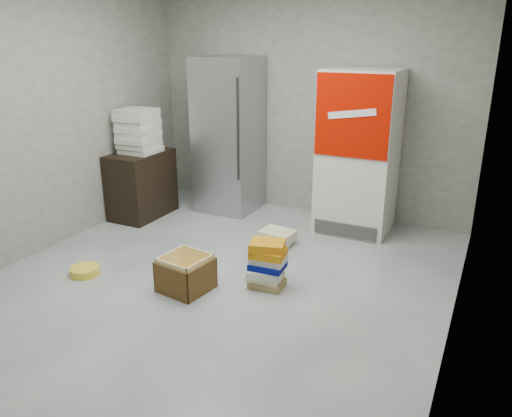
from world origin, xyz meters
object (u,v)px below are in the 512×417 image
at_px(phonebook_stack_main, 267,265).
at_px(wood_shelf, 142,184).
at_px(cardboard_box, 186,276).
at_px(steel_fridge, 229,136).
at_px(coke_cooler, 358,152).

bearing_deg(phonebook_stack_main, wood_shelf, 144.03).
bearing_deg(phonebook_stack_main, cardboard_box, -160.68).
relative_size(phonebook_stack_main, cardboard_box, 0.98).
xyz_separation_m(steel_fridge, wood_shelf, (-0.83, -0.73, -0.55)).
bearing_deg(cardboard_box, wood_shelf, 146.57).
bearing_deg(coke_cooler, wood_shelf, -163.72).
relative_size(coke_cooler, wood_shelf, 2.25).
xyz_separation_m(wood_shelf, cardboard_box, (1.57, -1.39, -0.27)).
height_order(coke_cooler, phonebook_stack_main, coke_cooler).
xyz_separation_m(phonebook_stack_main, cardboard_box, (-0.62, -0.36, -0.09)).
height_order(steel_fridge, coke_cooler, steel_fridge).
height_order(coke_cooler, cardboard_box, coke_cooler).
height_order(coke_cooler, wood_shelf, coke_cooler).
relative_size(steel_fridge, wood_shelf, 2.37).
relative_size(steel_fridge, cardboard_box, 4.24).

